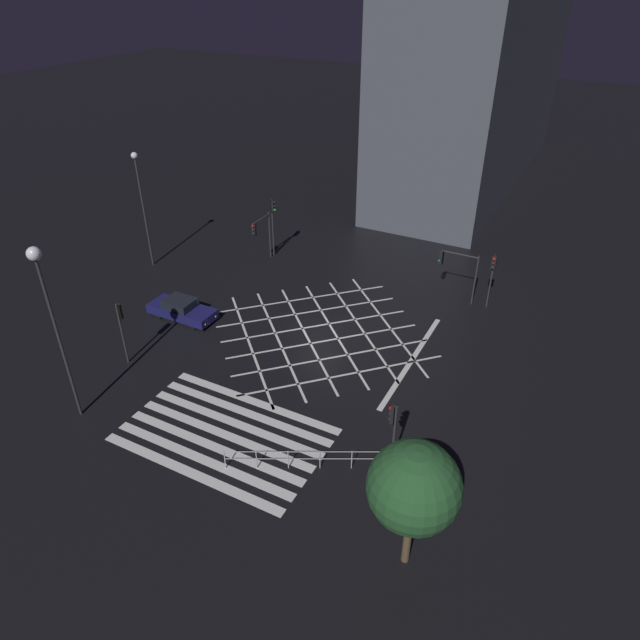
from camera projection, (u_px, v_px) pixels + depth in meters
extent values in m
plane|color=black|center=(320.00, 333.00, 34.97)|extent=(200.00, 200.00, 0.00)
cube|color=silver|center=(255.00, 402.00, 29.54)|extent=(9.80, 0.50, 0.01)
cube|color=silver|center=(246.00, 412.00, 28.87)|extent=(9.80, 0.50, 0.01)
cube|color=silver|center=(236.00, 423.00, 28.19)|extent=(9.80, 0.50, 0.01)
cube|color=silver|center=(225.00, 434.00, 27.52)|extent=(9.80, 0.50, 0.01)
cube|color=silver|center=(214.00, 446.00, 26.84)|extent=(9.80, 0.50, 0.01)
cube|color=silver|center=(202.00, 459.00, 26.17)|extent=(9.80, 0.50, 0.01)
cube|color=silver|center=(189.00, 472.00, 25.50)|extent=(9.80, 0.50, 0.01)
cube|color=silver|center=(344.00, 375.00, 31.46)|extent=(8.57, 8.57, 0.01)
cube|color=silver|center=(250.00, 346.00, 33.86)|extent=(8.57, 8.57, 0.01)
cube|color=silver|center=(334.00, 357.00, 32.86)|extent=(8.57, 8.57, 0.01)
cube|color=silver|center=(279.00, 341.00, 34.30)|extent=(8.57, 8.57, 0.01)
cube|color=silver|center=(324.00, 341.00, 34.26)|extent=(8.57, 8.57, 0.01)
cube|color=silver|center=(306.00, 336.00, 34.75)|extent=(8.57, 8.57, 0.01)
cube|color=silver|center=(316.00, 326.00, 35.67)|extent=(8.57, 8.57, 0.01)
cube|color=silver|center=(333.00, 331.00, 35.19)|extent=(8.57, 8.57, 0.01)
cube|color=silver|center=(308.00, 312.00, 37.07)|extent=(8.57, 8.57, 0.01)
cube|color=silver|center=(360.00, 326.00, 35.63)|extent=(8.57, 8.57, 0.01)
cube|color=silver|center=(301.00, 299.00, 38.48)|extent=(8.57, 8.57, 0.01)
cube|color=silver|center=(386.00, 322.00, 36.07)|extent=(8.57, 8.57, 0.01)
cube|color=silver|center=(412.00, 360.00, 32.64)|extent=(0.30, 9.80, 0.01)
cube|color=#4C515B|center=(485.00, 48.00, 53.35)|extent=(10.00, 34.52, 24.86)
cube|color=beige|center=(462.00, 122.00, 72.39)|extent=(0.06, 1.40, 1.80)
cube|color=black|center=(454.00, 128.00, 69.52)|extent=(0.06, 1.40, 1.80)
cube|color=beige|center=(444.00, 136.00, 66.64)|extent=(0.06, 1.40, 1.80)
cube|color=black|center=(434.00, 144.00, 63.77)|extent=(0.06, 1.40, 1.80)
cube|color=beige|center=(423.00, 152.00, 60.90)|extent=(0.06, 1.40, 1.80)
cube|color=black|center=(411.00, 162.00, 58.03)|extent=(0.06, 1.40, 1.80)
cube|color=beige|center=(397.00, 172.00, 55.15)|extent=(0.06, 1.40, 1.80)
cube|color=beige|center=(382.00, 184.00, 52.28)|extent=(0.06, 1.40, 1.80)
cube|color=black|center=(365.00, 197.00, 49.41)|extent=(0.06, 1.40, 1.80)
cube|color=black|center=(466.00, 91.00, 70.44)|extent=(0.06, 1.40, 1.80)
cube|color=black|center=(458.00, 97.00, 67.57)|extent=(0.06, 1.40, 1.80)
cube|color=beige|center=(448.00, 103.00, 64.69)|extent=(0.06, 1.40, 1.80)
cube|color=black|center=(438.00, 110.00, 61.82)|extent=(0.06, 1.40, 1.80)
cube|color=beige|center=(426.00, 117.00, 58.95)|extent=(0.06, 1.40, 1.80)
cube|color=beige|center=(414.00, 125.00, 56.08)|extent=(0.06, 1.40, 1.80)
cube|color=black|center=(400.00, 134.00, 53.20)|extent=(0.06, 1.40, 1.80)
cube|color=black|center=(384.00, 144.00, 50.33)|extent=(0.06, 1.40, 1.80)
cube|color=beige|center=(367.00, 155.00, 47.46)|extent=(0.06, 1.40, 1.80)
cube|color=beige|center=(470.00, 59.00, 68.49)|extent=(0.06, 1.40, 1.80)
cube|color=black|center=(462.00, 64.00, 65.62)|extent=(0.06, 1.40, 1.80)
cube|color=black|center=(452.00, 68.00, 62.75)|extent=(0.06, 1.40, 1.80)
cube|color=black|center=(441.00, 74.00, 59.87)|extent=(0.06, 1.40, 1.80)
cube|color=beige|center=(430.00, 79.00, 57.00)|extent=(0.06, 1.40, 1.80)
cube|color=beige|center=(417.00, 86.00, 54.13)|extent=(0.06, 1.40, 1.80)
cube|color=beige|center=(403.00, 93.00, 51.25)|extent=(0.06, 1.40, 1.80)
cube|color=black|center=(387.00, 101.00, 48.38)|extent=(0.06, 1.40, 1.80)
cube|color=black|center=(369.00, 109.00, 45.51)|extent=(0.06, 1.40, 1.80)
cube|color=black|center=(475.00, 25.00, 66.54)|extent=(0.06, 1.40, 1.80)
cube|color=beige|center=(466.00, 28.00, 63.67)|extent=(0.06, 1.40, 1.80)
cube|color=black|center=(456.00, 31.00, 60.80)|extent=(0.06, 1.40, 1.80)
cube|color=black|center=(446.00, 35.00, 57.92)|extent=(0.06, 1.40, 1.80)
cube|color=beige|center=(434.00, 39.00, 55.05)|extent=(0.06, 1.40, 1.80)
cube|color=beige|center=(421.00, 43.00, 52.18)|extent=(0.06, 1.40, 1.80)
cube|color=black|center=(406.00, 48.00, 49.31)|extent=(0.06, 1.40, 1.80)
cube|color=black|center=(390.00, 54.00, 46.43)|extent=(0.06, 1.40, 1.80)
cube|color=black|center=(371.00, 60.00, 43.56)|extent=(0.06, 1.40, 1.80)
cube|color=black|center=(410.00, 0.00, 47.36)|extent=(0.06, 1.40, 1.80)
cube|color=beige|center=(393.00, 3.00, 44.48)|extent=(0.06, 1.40, 1.80)
cube|color=black|center=(373.00, 6.00, 41.61)|extent=(0.06, 1.40, 1.80)
cylinder|color=#2D2D30|center=(273.00, 228.00, 43.00)|extent=(0.11, 0.11, 4.56)
cube|color=black|center=(273.00, 206.00, 41.99)|extent=(0.16, 0.28, 0.90)
sphere|color=black|center=(274.00, 202.00, 41.79)|extent=(0.18, 0.18, 0.18)
sphere|color=black|center=(275.00, 206.00, 41.95)|extent=(0.18, 0.18, 0.18)
sphere|color=green|center=(275.00, 210.00, 42.11)|extent=(0.18, 0.18, 0.18)
cube|color=black|center=(272.00, 206.00, 42.03)|extent=(0.02, 0.36, 0.98)
cylinder|color=#2D2D30|center=(491.00, 281.00, 36.65)|extent=(0.11, 0.11, 3.79)
cube|color=black|center=(494.00, 263.00, 35.81)|extent=(0.28, 0.16, 0.90)
sphere|color=red|center=(494.00, 259.00, 35.56)|extent=(0.18, 0.18, 0.18)
sphere|color=black|center=(493.00, 263.00, 35.72)|extent=(0.18, 0.18, 0.18)
sphere|color=black|center=(493.00, 268.00, 35.88)|extent=(0.18, 0.18, 0.18)
cube|color=black|center=(494.00, 262.00, 35.87)|extent=(0.36, 0.02, 0.98)
cylinder|color=#2D2D30|center=(270.00, 235.00, 43.03)|extent=(0.11, 0.11, 3.64)
cylinder|color=#2D2D30|center=(261.00, 219.00, 41.36)|extent=(0.09, 2.05, 0.09)
cube|color=black|center=(254.00, 230.00, 40.83)|extent=(0.28, 0.16, 0.90)
sphere|color=red|center=(253.00, 226.00, 40.59)|extent=(0.18, 0.18, 0.18)
sphere|color=black|center=(253.00, 230.00, 40.75)|extent=(0.18, 0.18, 0.18)
sphere|color=black|center=(253.00, 234.00, 40.91)|extent=(0.18, 0.18, 0.18)
cube|color=black|center=(255.00, 229.00, 40.90)|extent=(0.36, 0.02, 0.98)
cylinder|color=#2D2D30|center=(475.00, 281.00, 37.03)|extent=(0.11, 0.11, 3.52)
cylinder|color=#2D2D30|center=(460.00, 254.00, 36.63)|extent=(2.38, 0.09, 0.09)
cube|color=black|center=(442.00, 257.00, 37.33)|extent=(0.16, 0.28, 0.90)
sphere|color=black|center=(440.00, 253.00, 37.22)|extent=(0.18, 0.18, 0.18)
sphere|color=black|center=(440.00, 257.00, 37.38)|extent=(0.18, 0.18, 0.18)
sphere|color=green|center=(439.00, 261.00, 37.54)|extent=(0.18, 0.18, 0.18)
cube|color=black|center=(443.00, 257.00, 37.30)|extent=(0.02, 0.36, 0.98)
cylinder|color=#2D2D30|center=(394.00, 437.00, 24.91)|extent=(0.11, 0.11, 3.49)
cube|color=black|center=(393.00, 414.00, 24.30)|extent=(0.16, 0.28, 0.90)
sphere|color=red|center=(391.00, 408.00, 24.18)|extent=(0.18, 0.18, 0.18)
sphere|color=black|center=(390.00, 414.00, 24.34)|extent=(0.18, 0.18, 0.18)
sphere|color=black|center=(390.00, 419.00, 24.50)|extent=(0.18, 0.18, 0.18)
cube|color=black|center=(395.00, 415.00, 24.26)|extent=(0.02, 0.36, 0.98)
cylinder|color=#2D2D30|center=(122.00, 334.00, 31.48)|extent=(0.11, 0.11, 3.80)
cube|color=black|center=(119.00, 311.00, 30.83)|extent=(0.28, 0.16, 0.90)
sphere|color=black|center=(120.00, 306.00, 30.75)|extent=(0.18, 0.18, 0.18)
sphere|color=orange|center=(121.00, 310.00, 30.92)|extent=(0.18, 0.18, 0.18)
sphere|color=black|center=(122.00, 315.00, 31.08)|extent=(0.18, 0.18, 0.18)
cube|color=black|center=(118.00, 312.00, 30.76)|extent=(0.36, 0.02, 0.98)
cylinder|color=#2D2D30|center=(60.00, 343.00, 26.45)|extent=(0.14, 0.14, 8.73)
sphere|color=white|center=(34.00, 254.00, 24.01)|extent=(0.63, 0.63, 0.63)
cylinder|color=#2D2D30|center=(144.00, 214.00, 40.73)|extent=(0.14, 0.14, 8.07)
sphere|color=white|center=(134.00, 156.00, 38.50)|extent=(0.46, 0.46, 0.46)
cylinder|color=brown|center=(408.00, 536.00, 21.05)|extent=(0.31, 0.31, 2.77)
sphere|color=#235128|center=(414.00, 487.00, 19.64)|extent=(3.35, 3.35, 3.35)
cube|color=#191951|center=(182.00, 311.00, 36.24)|extent=(4.44, 1.72, 0.59)
cube|color=black|center=(180.00, 303.00, 35.99)|extent=(1.86, 1.51, 0.52)
sphere|color=white|center=(215.00, 316.00, 35.82)|extent=(0.16, 0.16, 0.16)
sphere|color=white|center=(205.00, 324.00, 35.03)|extent=(0.16, 0.16, 0.16)
cylinder|color=black|center=(207.00, 313.00, 36.34)|extent=(0.68, 0.20, 0.68)
cylinder|color=black|center=(192.00, 324.00, 35.23)|extent=(0.68, 0.20, 0.68)
cylinder|color=black|center=(173.00, 303.00, 37.42)|extent=(0.68, 0.20, 0.68)
cylinder|color=black|center=(158.00, 313.00, 36.31)|extent=(0.68, 0.20, 0.68)
cylinder|color=#B7B7BC|center=(225.00, 460.00, 25.43)|extent=(0.05, 0.05, 1.05)
cylinder|color=#B7B7BC|center=(257.00, 460.00, 25.43)|extent=(0.05, 0.05, 1.05)
cylinder|color=#B7B7BC|center=(288.00, 460.00, 25.43)|extent=(0.05, 0.05, 1.05)
cylinder|color=#B7B7BC|center=(320.00, 460.00, 25.43)|extent=(0.05, 0.05, 1.05)
cylinder|color=#B7B7BC|center=(352.00, 460.00, 25.43)|extent=(0.05, 0.05, 1.05)
cylinder|color=#B7B7BC|center=(383.00, 460.00, 25.43)|extent=(0.05, 0.05, 1.05)
cylinder|color=#B7B7BC|center=(415.00, 460.00, 25.43)|extent=(0.05, 0.05, 1.05)
cylinder|color=#B7B7BC|center=(320.00, 452.00, 25.17)|extent=(7.56, 3.97, 0.04)
cylinder|color=#B7B7BC|center=(320.00, 459.00, 25.40)|extent=(7.56, 3.97, 0.04)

